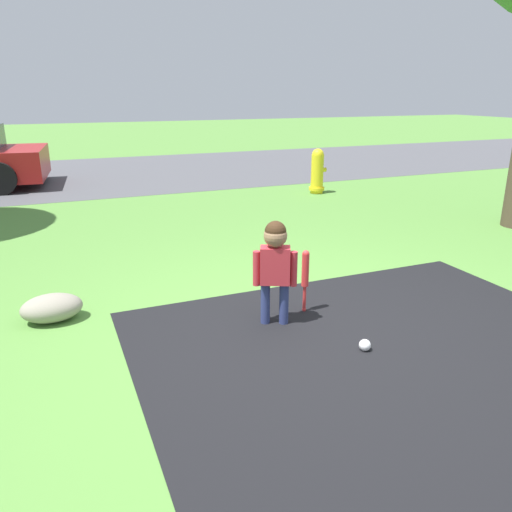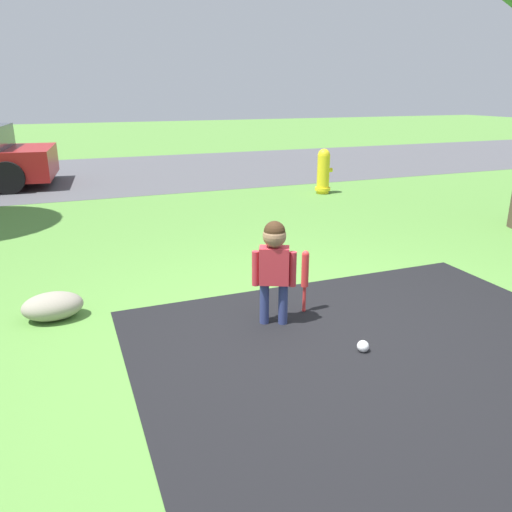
% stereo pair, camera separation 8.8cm
% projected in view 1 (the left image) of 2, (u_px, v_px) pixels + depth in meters
% --- Properties ---
extents(ground_plane, '(60.00, 60.00, 0.00)m').
position_uv_depth(ground_plane, '(314.00, 332.00, 4.03)').
color(ground_plane, '#518438').
extents(street_strip, '(40.00, 6.00, 0.01)m').
position_uv_depth(street_strip, '(130.00, 172.00, 11.97)').
color(street_strip, '#4C4C51').
rests_on(street_strip, ground).
extents(child, '(0.33, 0.22, 0.88)m').
position_uv_depth(child, '(275.00, 258.00, 4.01)').
color(child, navy).
rests_on(child, ground).
extents(baseball_bat, '(0.06, 0.06, 0.57)m').
position_uv_depth(baseball_bat, '(305.00, 272.00, 4.30)').
color(baseball_bat, red).
rests_on(baseball_bat, ground).
extents(sports_ball, '(0.09, 0.09, 0.09)m').
position_uv_depth(sports_ball, '(365.00, 345.00, 3.73)').
color(sports_ball, white).
rests_on(sports_ball, ground).
extents(fire_hydrant, '(0.33, 0.29, 0.84)m').
position_uv_depth(fire_hydrant, '(317.00, 172.00, 9.40)').
color(fire_hydrant, yellow).
rests_on(fire_hydrant, ground).
extents(edging_rock, '(0.50, 0.35, 0.23)m').
position_uv_depth(edging_rock, '(52.00, 308.00, 4.20)').
color(edging_rock, gray).
rests_on(edging_rock, ground).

